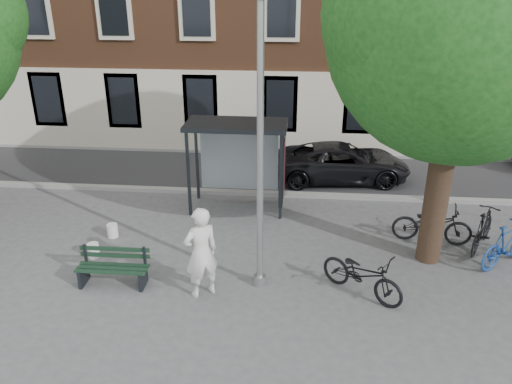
{
  "coord_description": "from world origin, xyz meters",
  "views": [
    {
      "loc": [
        0.77,
        -9.43,
        6.35
      ],
      "look_at": [
        -0.26,
        2.0,
        1.4
      ],
      "focal_mm": 35.0,
      "sensor_mm": 36.0,
      "label": 1
    }
  ],
  "objects": [
    {
      "name": "car_dark",
      "position": [
        2.24,
        6.58,
        0.62
      ],
      "size": [
        4.64,
        2.46,
        1.24
      ],
      "primitive_type": "imported",
      "rotation": [
        0.0,
        0.0,
        1.66
      ],
      "color": "black",
      "rests_on": "ground"
    },
    {
      "name": "bike_d",
      "position": [
        5.45,
        2.17,
        0.53
      ],
      "size": [
        1.36,
        1.76,
        1.06
      ],
      "primitive_type": "imported",
      "rotation": [
        0.0,
        0.0,
        2.59
      ],
      "color": "black",
      "rests_on": "ground"
    },
    {
      "name": "curb_far",
      "position": [
        0.0,
        9.0,
        0.06
      ],
      "size": [
        40.0,
        0.25,
        0.12
      ],
      "primitive_type": "cube",
      "color": "gray",
      "rests_on": "ground"
    },
    {
      "name": "bike_a",
      "position": [
        4.25,
        2.36,
        0.52
      ],
      "size": [
        2.06,
        0.98,
        1.04
      ],
      "primitive_type": "imported",
      "rotation": [
        0.0,
        0.0,
        1.42
      ],
      "color": "black",
      "rests_on": "ground"
    },
    {
      "name": "painter",
      "position": [
        -1.2,
        -0.46,
        1.03
      ],
      "size": [
        0.9,
        0.83,
        2.06
      ],
      "primitive_type": "imported",
      "rotation": [
        0.0,
        0.0,
        3.73
      ],
      "color": "silver",
      "rests_on": "ground"
    },
    {
      "name": "bike_c",
      "position": [
        2.21,
        -0.17,
        0.51
      ],
      "size": [
        1.97,
        1.73,
        1.03
      ],
      "primitive_type": "imported",
      "rotation": [
        0.0,
        0.0,
        0.92
      ],
      "color": "black",
      "rests_on": "ground"
    },
    {
      "name": "road",
      "position": [
        0.0,
        7.0,
        0.01
      ],
      "size": [
        40.0,
        4.0,
        0.01
      ],
      "primitive_type": "cube",
      "color": "#28282B",
      "rests_on": "ground"
    },
    {
      "name": "tree_right",
      "position": [
        4.01,
        1.38,
        5.62
      ],
      "size": [
        5.76,
        5.6,
        8.2
      ],
      "color": "black",
      "rests_on": "ground"
    },
    {
      "name": "curb_near",
      "position": [
        0.0,
        5.0,
        0.06
      ],
      "size": [
        40.0,
        0.25,
        0.12
      ],
      "primitive_type": "cube",
      "color": "gray",
      "rests_on": "ground"
    },
    {
      "name": "bus_shelter",
      "position": [
        -0.61,
        4.11,
        1.92
      ],
      "size": [
        2.85,
        1.45,
        2.62
      ],
      "color": "#1E2328",
      "rests_on": "ground"
    },
    {
      "name": "bike_b",
      "position": [
        5.75,
        1.38,
        0.55
      ],
      "size": [
        1.76,
        1.52,
        1.1
      ],
      "primitive_type": "imported",
      "rotation": [
        0.0,
        0.0,
        2.23
      ],
      "color": "navy",
      "rests_on": "ground"
    },
    {
      "name": "ground",
      "position": [
        0.0,
        0.0,
        0.0
      ],
      "size": [
        90.0,
        90.0,
        0.0
      ],
      "primitive_type": "plane",
      "color": "#4C4C4F",
      "rests_on": "ground"
    },
    {
      "name": "bucket_c",
      "position": [
        -4.08,
        1.9,
        0.18
      ],
      "size": [
        0.35,
        0.35,
        0.36
      ],
      "primitive_type": "cylinder",
      "rotation": [
        0.0,
        0.0,
        0.31
      ],
      "color": "white",
      "rests_on": "ground"
    },
    {
      "name": "lamppost",
      "position": [
        0.0,
        0.0,
        2.78
      ],
      "size": [
        0.28,
        0.35,
        6.11
      ],
      "color": "#9EA0A3",
      "rests_on": "ground"
    },
    {
      "name": "bench",
      "position": [
        -3.26,
        -0.24,
        0.38
      ],
      "size": [
        1.59,
        0.54,
        0.82
      ],
      "rotation": [
        0.0,
        0.0,
        0.01
      ],
      "color": "#1E2328",
      "rests_on": "ground"
    },
    {
      "name": "bucket_b",
      "position": [
        -4.18,
        0.85,
        0.18
      ],
      "size": [
        0.34,
        0.34,
        0.36
      ],
      "primitive_type": "cylinder",
      "rotation": [
        0.0,
        0.0,
        -0.26
      ],
      "color": "white",
      "rests_on": "ground"
    }
  ]
}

